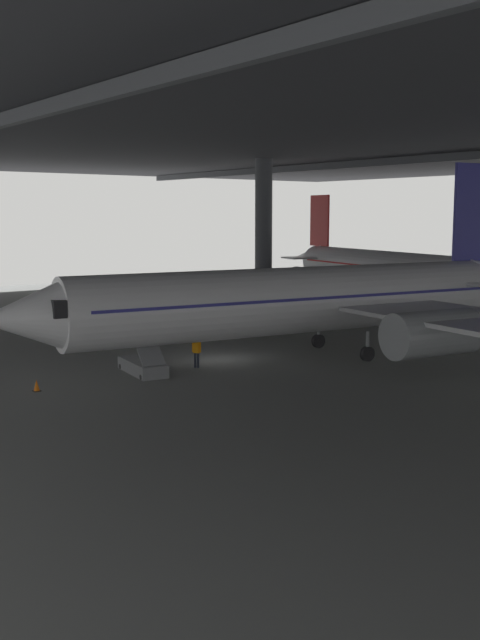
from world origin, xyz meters
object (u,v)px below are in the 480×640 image
(boarding_stairs, at_px, (142,360))
(airplane_distant, at_px, (379,268))
(traffic_cone_orange, at_px, (37,386))
(crew_worker_by_stairs, at_px, (197,351))
(airplane_main, at_px, (312,300))

(boarding_stairs, relative_size, airplane_distant, 0.14)
(traffic_cone_orange, bearing_deg, crew_worker_by_stairs, 90.24)
(crew_worker_by_stairs, xyz_separation_m, traffic_cone_orange, (0.04, -9.59, -0.70))
(traffic_cone_orange, bearing_deg, airplane_distant, 111.33)
(airplane_main, xyz_separation_m, crew_worker_by_stairs, (-1.65, -7.38, -2.58))
(airplane_main, relative_size, boarding_stairs, 8.14)
(airplane_main, bearing_deg, airplane_distant, 125.29)
(boarding_stairs, relative_size, crew_worker_by_stairs, 2.78)
(airplane_main, xyz_separation_m, boarding_stairs, (-2.29, -10.57, -2.83))
(airplane_distant, bearing_deg, airplane_main, -54.71)
(airplane_distant, bearing_deg, boarding_stairs, -66.24)
(airplane_main, height_order, traffic_cone_orange, airplane_main)
(boarding_stairs, height_order, traffic_cone_orange, boarding_stairs)
(airplane_distant, bearing_deg, crew_worker_by_stairs, -63.36)
(airplane_main, bearing_deg, crew_worker_by_stairs, -102.59)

